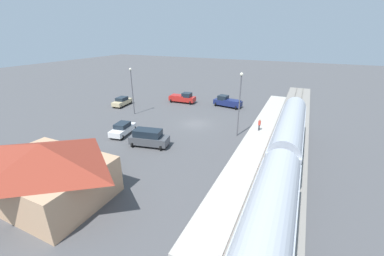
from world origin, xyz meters
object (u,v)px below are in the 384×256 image
sedan_white (123,129)px  light_pole_lot_center (132,86)px  sedan_tan (122,101)px  light_pole_near_platform (240,98)px  station_building (46,170)px  pickup_red (183,98)px  suv_charcoal (149,138)px  passenger_train (281,171)px  pedestrian_on_platform (259,124)px  pickup_navy (227,102)px

sedan_white → light_pole_lot_center: bearing=-62.0°
sedan_tan → light_pole_lot_center: 7.57m
sedan_white → light_pole_near_platform: bearing=-156.2°
station_building → sedan_tan: bearing=-62.0°
station_building → pickup_red: 32.57m
pickup_red → sedan_white: (0.05, 18.60, -0.15)m
pickup_red → light_pole_near_platform: 19.58m
suv_charcoal → sedan_white: bearing=-15.4°
passenger_train → suv_charcoal: size_ratio=6.59×
pedestrian_on_platform → light_pole_near_platform: (2.54, 2.48, 4.16)m
light_pole_near_platform → suv_charcoal: bearing=40.8°
suv_charcoal → pickup_red: suv_charcoal is taller
pickup_red → sedan_white: bearing=89.9°
pedestrian_on_platform → sedan_white: bearing=27.4°
sedan_white → suv_charcoal: bearing=164.6°
pickup_red → sedan_tan: size_ratio=1.18×
passenger_train → suv_charcoal: (16.13, -4.22, -1.71)m
sedan_white → light_pole_lot_center: light_pole_lot_center is taller
suv_charcoal → light_pole_lot_center: 14.40m
station_building → light_pole_lot_center: light_pole_lot_center is taller
station_building → light_pole_near_platform: light_pole_near_platform is taller
pickup_navy → suv_charcoal: bearing=79.8°
pedestrian_on_platform → sedan_white: size_ratio=0.36×
sedan_tan → pickup_navy: bearing=-156.9°
pickup_red → station_building: bearing=96.3°
sedan_tan → pickup_red: bearing=-144.1°
pedestrian_on_platform → pickup_navy: pickup_navy is taller
sedan_white → pickup_navy: (-9.27, -19.59, 0.15)m
pickup_navy → passenger_train: bearing=116.0°
light_pole_lot_center → pickup_navy: bearing=-140.2°
passenger_train → pickup_navy: 28.23m
station_building → sedan_tan: (13.42, -25.19, -1.83)m
passenger_train → pedestrian_on_platform: size_ratio=20.01×
station_building → sedan_white: size_ratio=2.27×
sedan_tan → station_building: bearing=118.0°
light_pole_lot_center → station_building: bearing=110.0°
suv_charcoal → station_building: bearing=81.3°
station_building → pickup_navy: 33.85m
pedestrian_on_platform → pickup_navy: 13.32m
pickup_red → passenger_train: bearing=131.6°
passenger_train → sedan_tan: 35.87m
station_building → sedan_white: bearing=-75.2°
suv_charcoal → sedan_white: (5.49, -1.51, -0.27)m
pedestrian_on_platform → light_pole_lot_center: bearing=2.1°
station_building → pedestrian_on_platform: (-13.74, -22.75, -1.42)m
station_building → sedan_white: 14.32m
pedestrian_on_platform → pickup_red: (17.31, -9.58, -0.25)m
passenger_train → pickup_navy: (12.35, -25.32, -1.83)m
pedestrian_on_platform → suv_charcoal: (11.87, 10.52, -0.13)m
passenger_train → suv_charcoal: passenger_train is taller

